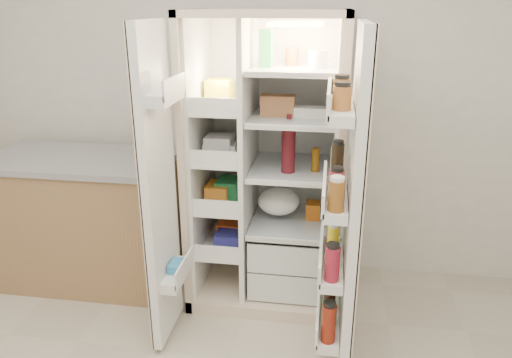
# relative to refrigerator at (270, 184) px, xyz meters

# --- Properties ---
(wall_back) EXTENTS (4.00, 0.02, 2.70)m
(wall_back) POSITION_rel_refrigerator_xyz_m (-0.12, 0.35, 0.61)
(wall_back) COLOR silver
(wall_back) RESTS_ON floor
(refrigerator) EXTENTS (0.92, 0.70, 1.80)m
(refrigerator) POSITION_rel_refrigerator_xyz_m (0.00, 0.00, 0.00)
(refrigerator) COLOR beige
(refrigerator) RESTS_ON floor
(freezer_door) EXTENTS (0.15, 0.40, 1.72)m
(freezer_door) POSITION_rel_refrigerator_xyz_m (-0.51, -0.60, 0.15)
(freezer_door) COLOR white
(freezer_door) RESTS_ON floor
(fridge_door) EXTENTS (0.17, 0.58, 1.72)m
(fridge_door) POSITION_rel_refrigerator_xyz_m (0.47, -0.70, 0.13)
(fridge_door) COLOR white
(fridge_door) RESTS_ON floor
(kitchen_counter) EXTENTS (1.23, 0.65, 0.89)m
(kitchen_counter) POSITION_rel_refrigerator_xyz_m (-1.25, -0.08, -0.30)
(kitchen_counter) COLOR #916C48
(kitchen_counter) RESTS_ON floor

